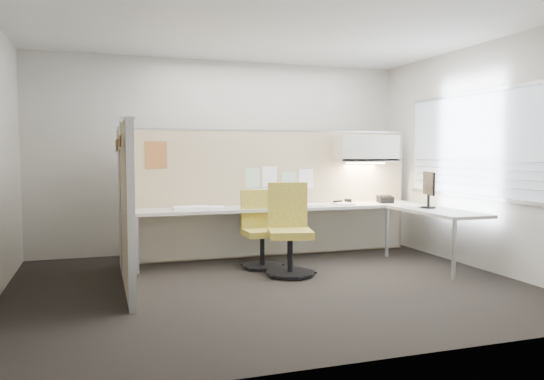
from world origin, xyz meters
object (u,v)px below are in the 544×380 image
object	(u,v)px
desk	(310,216)
chair_left	(289,232)
phone	(385,199)
monitor	(429,187)
chair_right	(260,232)

from	to	relation	value
desk	chair_left	xyz separation A→B (m)	(-0.56, -0.70, -0.10)
desk	phone	distance (m)	1.23
desk	monitor	size ratio (longest dim) A/B	8.50
desk	monitor	bearing A→B (deg)	-27.26
chair_right	monitor	size ratio (longest dim) A/B	2.04
phone	chair_right	bearing A→B (deg)	-163.53
chair_left	desk	bearing A→B (deg)	64.17
phone	chair_left	bearing A→B (deg)	-147.90
chair_right	chair_left	bearing A→B (deg)	-68.82
phone	monitor	bearing A→B (deg)	-72.12
chair_right	phone	world-z (taller)	chair_right
desk	chair_right	size ratio (longest dim) A/B	4.17
desk	chair_right	distance (m)	0.80
chair_left	monitor	world-z (taller)	monitor
chair_left	chair_right	distance (m)	0.54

